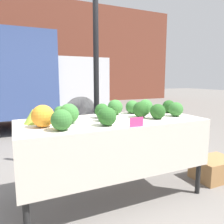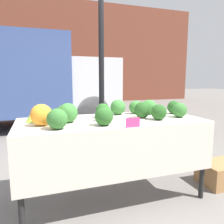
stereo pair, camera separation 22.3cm
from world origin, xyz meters
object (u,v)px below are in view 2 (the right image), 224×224
(produce_crate, at_px, (222,173))
(parked_truck, at_px, (23,79))
(orange_cauliflower, at_px, (41,115))
(price_sign, at_px, (133,123))

(produce_crate, bearing_deg, parked_truck, 120.09)
(parked_truck, xyz_separation_m, orange_cauliflower, (0.36, -4.02, -0.31))
(price_sign, distance_m, produce_crate, 1.50)
(parked_truck, relative_size, produce_crate, 8.61)
(orange_cauliflower, bearing_deg, produce_crate, -2.76)
(price_sign, bearing_deg, parked_truck, 104.24)
(parked_truck, xyz_separation_m, produce_crate, (2.39, -4.12, -1.12))
(parked_truck, height_order, orange_cauliflower, parked_truck)
(price_sign, bearing_deg, orange_cauliflower, 156.24)
(orange_cauliflower, xyz_separation_m, price_sign, (0.75, -0.33, -0.05))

